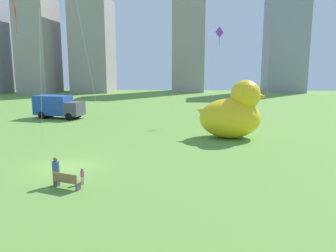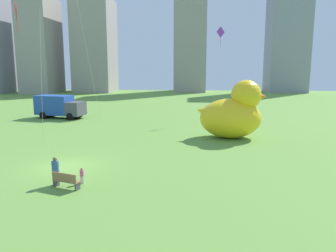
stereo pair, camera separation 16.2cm
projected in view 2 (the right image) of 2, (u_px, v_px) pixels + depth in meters
ground_plane at (67, 166)px, 21.94m from camera, size 140.00×140.00×0.00m
park_bench at (66, 180)px, 17.91m from camera, size 1.64×0.96×0.90m
person_adult at (55, 170)px, 18.39m from camera, size 0.39×0.39×1.60m
person_child at (82, 175)px, 18.66m from camera, size 0.22×0.22×0.91m
giant_inflatable_duck at (233, 114)px, 30.29m from camera, size 6.38×4.10×5.29m
box_truck at (59, 107)px, 41.94m from camera, size 6.52×3.61×2.85m
city_skyline at (119, 37)px, 81.75m from camera, size 81.19×17.31×32.67m
kite_purple at (220, 36)px, 39.91m from camera, size 1.36×1.47×11.13m
kite_red at (18, 16)px, 25.05m from camera, size 2.40×2.62×11.30m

